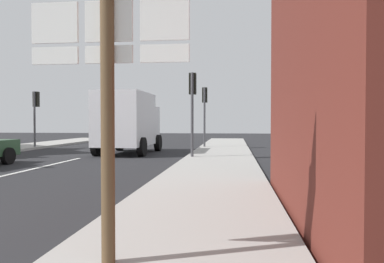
{
  "coord_description": "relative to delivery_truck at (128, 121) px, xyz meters",
  "views": [
    {
      "loc": [
        6.77,
        -3.53,
        1.58
      ],
      "look_at": [
        5.45,
        8.06,
        1.3
      ],
      "focal_mm": 34.47,
      "sensor_mm": 36.0,
      "label": 1
    }
  ],
  "objects": [
    {
      "name": "traffic_light_far_right",
      "position": [
        3.56,
        3.94,
        1.08
      ],
      "size": [
        0.3,
        0.49,
        3.69
      ],
      "color": "#47474C",
      "rests_on": "ground"
    },
    {
      "name": "sidewalk_right",
      "position": [
        4.71,
        -6.63,
        -1.58
      ],
      "size": [
        2.9,
        44.0,
        0.14
      ],
      "primitive_type": "cube",
      "color": "#9E9B96",
      "rests_on": "ground"
    },
    {
      "name": "delivery_truck",
      "position": [
        0.0,
        0.0,
        0.0
      ],
      "size": [
        2.54,
        5.03,
        3.05
      ],
      "color": "silver",
      "rests_on": "ground"
    },
    {
      "name": "traffic_light_far_left",
      "position": [
        -6.47,
        2.67,
        0.89
      ],
      "size": [
        0.3,
        0.49,
        3.43
      ],
      "color": "#47474C",
      "rests_on": "ground"
    },
    {
      "name": "ground_plane",
      "position": [
        -1.45,
        -4.63,
        -1.65
      ],
      "size": [
        80.0,
        80.0,
        0.0
      ],
      "primitive_type": "plane",
      "color": "#232326"
    },
    {
      "name": "route_sign_post",
      "position": [
        4.04,
        -14.52,
        0.35
      ],
      "size": [
        1.66,
        0.14,
        3.2
      ],
      "color": "brown",
      "rests_on": "ground"
    },
    {
      "name": "traffic_light_near_right",
      "position": [
        3.56,
        -2.59,
        1.08
      ],
      "size": [
        0.3,
        0.49,
        3.68
      ],
      "color": "#47474C",
      "rests_on": "ground"
    }
  ]
}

